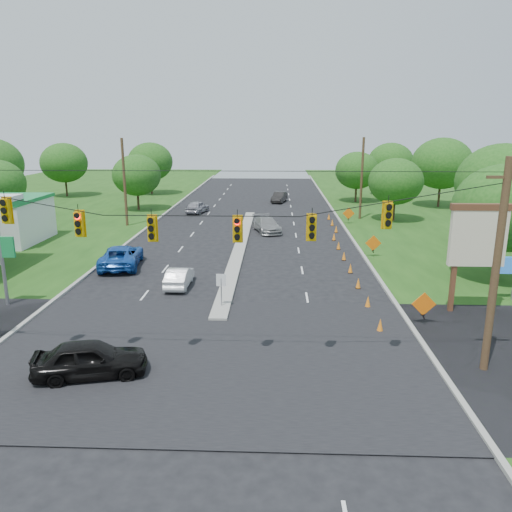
{
  "coord_description": "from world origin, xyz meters",
  "views": [
    {
      "loc": [
        3.05,
        -20.79,
        10.1
      ],
      "look_at": [
        1.92,
        7.25,
        2.8
      ],
      "focal_mm": 35.0,
      "sensor_mm": 36.0,
      "label": 1
    }
  ],
  "objects_px": {
    "pylon_sign": "(482,242)",
    "black_sedan": "(90,359)",
    "white_sedan": "(179,277)",
    "blue_pickup": "(121,256)"
  },
  "relations": [
    {
      "from": "pylon_sign",
      "to": "blue_pickup",
      "type": "height_order",
      "value": "pylon_sign"
    },
    {
      "from": "blue_pickup",
      "to": "black_sedan",
      "type": "bearing_deg",
      "value": 95.05
    },
    {
      "from": "blue_pickup",
      "to": "pylon_sign",
      "type": "bearing_deg",
      "value": 152.13
    },
    {
      "from": "pylon_sign",
      "to": "blue_pickup",
      "type": "xyz_separation_m",
      "value": [
        -22.67,
        8.31,
        -3.19
      ]
    },
    {
      "from": "pylon_sign",
      "to": "white_sedan",
      "type": "height_order",
      "value": "pylon_sign"
    },
    {
      "from": "black_sedan",
      "to": "white_sedan",
      "type": "xyz_separation_m",
      "value": [
        1.39,
        12.16,
        -0.15
      ]
    },
    {
      "from": "pylon_sign",
      "to": "blue_pickup",
      "type": "distance_m",
      "value": 24.36
    },
    {
      "from": "pylon_sign",
      "to": "black_sedan",
      "type": "distance_m",
      "value": 20.91
    },
    {
      "from": "black_sedan",
      "to": "blue_pickup",
      "type": "height_order",
      "value": "blue_pickup"
    },
    {
      "from": "white_sedan",
      "to": "blue_pickup",
      "type": "relative_size",
      "value": 0.66
    }
  ]
}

